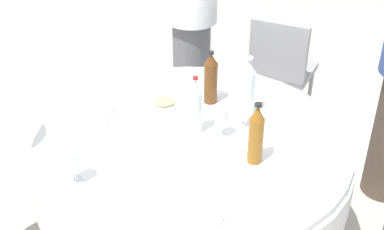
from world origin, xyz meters
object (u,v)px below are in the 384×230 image
at_px(bottle_clear_left, 196,107).
at_px(plate_far, 213,82).
at_px(person_west, 192,16).
at_px(wine_glass_north, 73,161).
at_px(chair_front, 281,66).
at_px(bottle_clear_west, 248,88).
at_px(bottle_brown_mid, 211,79).
at_px(plate_east, 190,213).
at_px(plate_right, 130,153).
at_px(plate_outer, 164,104).
at_px(bottle_amber_inner, 256,135).
at_px(dining_table, 192,161).
at_px(wine_glass_front, 222,116).
at_px(wine_glass_inner, 246,109).

height_order(bottle_clear_left, plate_far, bottle_clear_left).
bearing_deg(person_west, wine_glass_north, -107.38).
bearing_deg(chair_front, bottle_clear_west, -81.94).
distance_m(bottle_clear_left, bottle_brown_mid, 0.30).
bearing_deg(person_west, plate_east, -90.24).
bearing_deg(plate_right, plate_east, 145.17).
bearing_deg(plate_outer, bottle_brown_mid, -150.03).
xyz_separation_m(bottle_amber_inner, plate_far, (0.40, -0.64, -0.13)).
bearing_deg(dining_table, wine_glass_front, -158.95).
distance_m(plate_far, person_west, 0.70).
bearing_deg(bottle_clear_left, wine_glass_inner, -147.73).
height_order(plate_outer, plate_right, plate_outer).
distance_m(dining_table, wine_glass_front, 0.29).
relative_size(bottle_clear_left, chair_front, 0.34).
bearing_deg(plate_right, bottle_clear_west, -126.69).
height_order(dining_table, wine_glass_inner, wine_glass_inner).
distance_m(person_west, chair_front, 0.72).
relative_size(dining_table, plate_far, 6.81).
relative_size(bottle_brown_mid, wine_glass_front, 1.92).
bearing_deg(wine_glass_north, bottle_amber_inner, -149.45).
height_order(dining_table, bottle_brown_mid, bottle_brown_mid).
xyz_separation_m(plate_outer, plate_right, (-0.02, 0.45, -0.00)).
bearing_deg(bottle_clear_west, plate_far, -44.18).
height_order(bottle_clear_left, person_west, person_west).
relative_size(wine_glass_inner, person_west, 0.08).
bearing_deg(wine_glass_north, bottle_clear_left, -123.17).
xyz_separation_m(wine_glass_inner, wine_glass_north, (0.55, 0.66, 0.01)).
bearing_deg(bottle_amber_inner, plate_far, -58.12).
distance_m(bottle_clear_west, chair_front, 1.12).
relative_size(bottle_clear_left, wine_glass_inner, 2.27).
bearing_deg(plate_far, wine_glass_front, 111.84).
relative_size(plate_right, plate_far, 1.03).
relative_size(bottle_clear_west, bottle_amber_inner, 1.06).
bearing_deg(bottle_amber_inner, dining_table, -15.39).
bearing_deg(bottle_brown_mid, bottle_clear_left, 94.90).
bearing_deg(bottle_brown_mid, bottle_clear_west, 168.15).
bearing_deg(bottle_brown_mid, plate_east, 103.32).
distance_m(plate_east, person_west, 1.76).
bearing_deg(bottle_brown_mid, person_west, -63.51).
xyz_separation_m(plate_right, person_west, (0.21, -1.38, 0.13)).
relative_size(dining_table, chair_front, 1.75).
distance_m(bottle_clear_west, bottle_amber_inner, 0.41).
height_order(bottle_brown_mid, wine_glass_north, bottle_brown_mid).
bearing_deg(plate_east, bottle_clear_west, -90.50).
xyz_separation_m(bottle_brown_mid, plate_far, (0.05, -0.21, -0.13)).
height_order(dining_table, bottle_clear_left, bottle_clear_left).
xyz_separation_m(plate_right, chair_front, (-0.38, -1.59, -0.23)).
height_order(wine_glass_front, plate_outer, wine_glass_front).
bearing_deg(plate_right, wine_glass_inner, -135.80).
height_order(bottle_amber_inner, chair_front, bottle_amber_inner).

